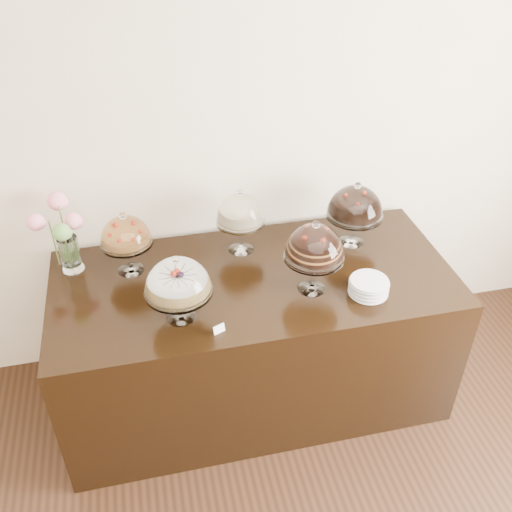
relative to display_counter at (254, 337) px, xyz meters
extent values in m
cube|color=beige|center=(0.00, 0.55, 1.05)|extent=(5.00, 0.04, 3.00)
cube|color=black|center=(0.00, 0.00, 0.00)|extent=(2.20, 1.00, 0.90)
cone|color=white|center=(-0.43, -0.23, 0.46)|extent=(0.15, 0.15, 0.02)
cylinder|color=white|center=(-0.43, -0.23, 0.54)|extent=(0.03, 0.03, 0.14)
cylinder|color=white|center=(-0.43, -0.23, 0.62)|extent=(0.33, 0.33, 0.01)
cylinder|color=#AA864B|center=(-0.43, -0.23, 0.66)|extent=(0.28, 0.28, 0.06)
sphere|color=#AE1E0D|center=(-0.35, -0.21, 0.70)|extent=(0.02, 0.02, 0.02)
sphere|color=#AE1E0D|center=(-0.48, -0.18, 0.70)|extent=(0.02, 0.02, 0.02)
sphere|color=#AE1E0D|center=(-0.44, -0.31, 0.70)|extent=(0.02, 0.02, 0.02)
sphere|color=white|center=(-0.43, -0.23, 0.80)|extent=(0.04, 0.04, 0.04)
cone|color=white|center=(0.28, -0.16, 0.46)|extent=(0.15, 0.15, 0.02)
cylinder|color=white|center=(0.28, -0.16, 0.56)|extent=(0.03, 0.03, 0.18)
cylinder|color=white|center=(0.28, -0.16, 0.66)|extent=(0.31, 0.31, 0.01)
cylinder|color=black|center=(0.28, -0.16, 0.72)|extent=(0.22, 0.22, 0.10)
sphere|color=#AE1E0D|center=(0.34, -0.14, 0.78)|extent=(0.02, 0.02, 0.02)
sphere|color=#AE1E0D|center=(0.26, -0.10, 0.78)|extent=(0.02, 0.02, 0.02)
sphere|color=#AE1E0D|center=(0.22, -0.18, 0.78)|extent=(0.02, 0.02, 0.02)
sphere|color=#AE1E0D|center=(0.30, -0.22, 0.78)|extent=(0.02, 0.02, 0.02)
sphere|color=white|center=(0.28, -0.16, 0.86)|extent=(0.04, 0.04, 0.04)
cone|color=white|center=(-0.02, 0.28, 0.46)|extent=(0.15, 0.15, 0.02)
cylinder|color=white|center=(-0.02, 0.28, 0.55)|extent=(0.03, 0.03, 0.16)
cylinder|color=white|center=(-0.02, 0.28, 0.64)|extent=(0.28, 0.28, 0.01)
cylinder|color=beige|center=(-0.02, 0.28, 0.68)|extent=(0.21, 0.21, 0.07)
sphere|color=white|center=(-0.02, 0.28, 0.83)|extent=(0.04, 0.04, 0.04)
cone|color=white|center=(0.64, 0.21, 0.46)|extent=(0.15, 0.15, 0.02)
cylinder|color=white|center=(0.64, 0.21, 0.55)|extent=(0.03, 0.03, 0.16)
cylinder|color=white|center=(0.64, 0.21, 0.64)|extent=(0.33, 0.33, 0.01)
cylinder|color=black|center=(0.64, 0.21, 0.68)|extent=(0.25, 0.25, 0.08)
sphere|color=#AE1E0D|center=(0.71, 0.23, 0.73)|extent=(0.02, 0.02, 0.02)
sphere|color=#AE1E0D|center=(0.59, 0.26, 0.73)|extent=(0.02, 0.02, 0.02)
sphere|color=#AE1E0D|center=(0.63, 0.14, 0.73)|extent=(0.02, 0.02, 0.02)
sphere|color=white|center=(0.64, 0.21, 0.83)|extent=(0.04, 0.04, 0.04)
cone|color=white|center=(-0.65, 0.22, 0.46)|extent=(0.15, 0.15, 0.02)
cylinder|color=white|center=(-0.65, 0.22, 0.55)|extent=(0.03, 0.03, 0.15)
cylinder|color=white|center=(-0.65, 0.22, 0.63)|extent=(0.28, 0.28, 0.01)
cylinder|color=#AC6F32|center=(-0.65, 0.22, 0.66)|extent=(0.22, 0.22, 0.04)
sphere|color=#AE1E0D|center=(-0.59, 0.24, 0.69)|extent=(0.02, 0.02, 0.02)
sphere|color=#AE1E0D|center=(-0.64, 0.28, 0.69)|extent=(0.02, 0.02, 0.02)
sphere|color=#AE1E0D|center=(-0.70, 0.26, 0.69)|extent=(0.02, 0.02, 0.02)
sphere|color=#AE1E0D|center=(-0.71, 0.20, 0.69)|extent=(0.02, 0.02, 0.02)
sphere|color=#AE1E0D|center=(-0.67, 0.16, 0.69)|extent=(0.02, 0.02, 0.02)
sphere|color=#AE1E0D|center=(-0.61, 0.18, 0.69)|extent=(0.02, 0.02, 0.02)
sphere|color=white|center=(-0.65, 0.22, 0.80)|extent=(0.04, 0.04, 0.04)
cylinder|color=white|center=(-0.97, 0.30, 0.55)|extent=(0.11, 0.11, 0.21)
cylinder|color=#476B2D|center=(-0.94, 0.30, 0.62)|extent=(0.01, 0.01, 0.27)
sphere|color=pink|center=(-0.91, 0.30, 0.76)|extent=(0.09, 0.09, 0.09)
cylinder|color=#476B2D|center=(-0.98, 0.36, 0.65)|extent=(0.01, 0.01, 0.33)
sphere|color=pink|center=(-0.99, 0.43, 0.82)|extent=(0.11, 0.11, 0.11)
cylinder|color=#476B2D|center=(-1.03, 0.30, 0.63)|extent=(0.01, 0.01, 0.28)
sphere|color=pink|center=(-1.10, 0.31, 0.77)|extent=(0.09, 0.09, 0.09)
cylinder|color=#476B2D|center=(-0.97, 0.26, 0.62)|extent=(0.01, 0.01, 0.25)
sphere|color=#5F9146|center=(-0.97, 0.22, 0.74)|extent=(0.10, 0.10, 0.10)
cylinder|color=silver|center=(0.56, -0.26, 0.45)|extent=(0.20, 0.20, 0.01)
cylinder|color=silver|center=(0.56, -0.26, 0.47)|extent=(0.19, 0.19, 0.01)
cylinder|color=silver|center=(0.56, -0.26, 0.48)|extent=(0.20, 0.20, 0.01)
cylinder|color=silver|center=(0.56, -0.26, 0.49)|extent=(0.19, 0.19, 0.01)
cylinder|color=silver|center=(0.56, -0.26, 0.50)|extent=(0.20, 0.20, 0.01)
cylinder|color=silver|center=(0.56, -0.26, 0.51)|extent=(0.19, 0.19, 0.01)
cylinder|color=silver|center=(0.56, -0.26, 0.52)|extent=(0.20, 0.20, 0.01)
cylinder|color=silver|center=(0.56, -0.26, 0.53)|extent=(0.19, 0.19, 0.01)
cube|color=white|center=(-0.26, -0.39, 0.47)|extent=(0.06, 0.04, 0.04)
camera|label=1|loc=(-0.53, -2.40, 2.37)|focal=40.00mm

